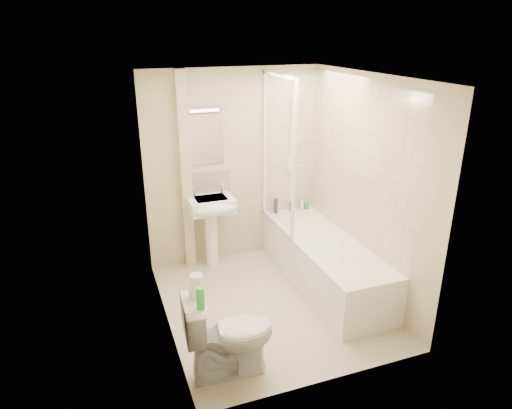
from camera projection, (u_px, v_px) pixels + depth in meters
name	position (u px, v px, depth m)	size (l,w,h in m)	color
floor	(270.00, 303.00, 4.98)	(2.50, 2.50, 0.00)	beige
wall_back	(234.00, 167.00, 5.64)	(2.20, 0.02, 2.40)	beige
wall_left	(161.00, 215.00, 4.19)	(0.02, 2.50, 2.40)	beige
wall_right	(366.00, 188.00, 4.90)	(0.02, 2.50, 2.40)	beige
ceiling	(273.00, 76.00, 4.11)	(2.20, 2.50, 0.02)	white
tile_back	(290.00, 145.00, 5.79)	(0.70, 0.01, 1.75)	beige
tile_right	(357.00, 163.00, 4.99)	(0.01, 2.10, 1.75)	beige
pipe_boxing	(185.00, 174.00, 5.39)	(0.12, 0.12, 2.40)	beige
splashback	(206.00, 184.00, 5.58)	(0.60, 0.01, 0.30)	beige
mirror	(205.00, 140.00, 5.38)	(0.46, 0.01, 0.60)	white
strip_light	(204.00, 108.00, 5.22)	(0.42, 0.07, 0.07)	silver
bathtub	(324.00, 261.00, 5.29)	(0.70, 2.10, 0.55)	white
shower_screen	(278.00, 154.00, 5.28)	(0.04, 0.92, 1.80)	white
shower_fixture	(292.00, 136.00, 5.71)	(0.10, 0.16, 0.99)	white
pedestal_sink	(212.00, 213.00, 5.49)	(0.54, 0.49, 1.04)	white
bottle_black_a	(276.00, 206.00, 5.93)	(0.06, 0.06, 0.19)	black
bottle_white_a	(277.00, 208.00, 5.95)	(0.05, 0.05, 0.15)	white
bottle_blue	(292.00, 207.00, 6.02)	(0.06, 0.06, 0.12)	navy
bottle_white_b	(302.00, 205.00, 6.06)	(0.05, 0.05, 0.13)	silver
bottle_green	(306.00, 206.00, 6.09)	(0.06, 0.06, 0.08)	green
toilet	(229.00, 334.00, 3.86)	(0.78, 0.48, 0.77)	white
toilet_roll_lower	(195.00, 292.00, 3.69)	(0.11, 0.11, 0.09)	white
toilet_roll_upper	(196.00, 280.00, 3.68)	(0.10, 0.10, 0.10)	white
green_bottle	(200.00, 298.00, 3.52)	(0.07, 0.07, 0.18)	green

